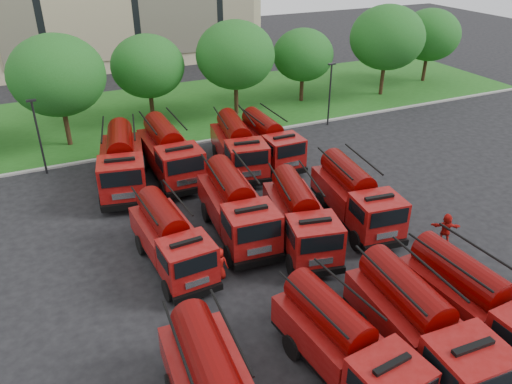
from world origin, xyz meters
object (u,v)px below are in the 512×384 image
fire_truck_4 (171,239)px  fire_truck_8 (122,162)px  fire_truck_2 (420,326)px  firefighter_4 (220,277)px  fire_truck_1 (344,345)px  firefighter_5 (443,241)px  fire_truck_6 (300,217)px  fire_truck_7 (355,196)px  fire_truck_10 (238,146)px  fire_truck_11 (269,141)px  fire_truck_5 (236,207)px  fire_truck_9 (169,152)px  fire_truck_3 (477,303)px

fire_truck_4 → fire_truck_8: (-0.42, 9.25, 0.23)m
fire_truck_2 → firefighter_4: 9.38m
fire_truck_1 → fire_truck_2: fire_truck_2 is taller
fire_truck_2 → fire_truck_4: bearing=127.7°
fire_truck_4 → fire_truck_8: bearing=88.7°
fire_truck_8 → firefighter_4: fire_truck_8 is taller
fire_truck_8 → firefighter_5: bearing=-32.6°
fire_truck_6 → fire_truck_7: (3.81, 0.61, 0.03)m
fire_truck_4 → fire_truck_10: fire_truck_10 is taller
fire_truck_7 → fire_truck_10: bearing=116.3°
fire_truck_1 → fire_truck_7: (6.61, 8.92, 0.10)m
fire_truck_10 → fire_truck_11: size_ratio=1.10×
fire_truck_8 → firefighter_4: bearing=-68.1°
fire_truck_5 → fire_truck_6: 3.39m
fire_truck_5 → fire_truck_9: 8.35m
fire_truck_3 → fire_truck_9: fire_truck_9 is taller
fire_truck_2 → fire_truck_7: bearing=71.9°
fire_truck_3 → firefighter_4: (-7.92, 7.70, -1.59)m
fire_truck_7 → firefighter_4: fire_truck_7 is taller
fire_truck_5 → firefighter_5: 11.07m
fire_truck_3 → fire_truck_1: bearing=173.5°
fire_truck_5 → fire_truck_11: bearing=58.7°
fire_truck_6 → fire_truck_1: bearing=-96.5°
firefighter_4 → firefighter_5: (11.78, -2.07, 0.00)m
fire_truck_3 → firefighter_5: 7.01m
fire_truck_5 → fire_truck_11: 9.56m
fire_truck_5 → fire_truck_4: bearing=-157.5°
fire_truck_7 → firefighter_5: bearing=-41.9°
fire_truck_6 → fire_truck_9: bearing=122.5°
fire_truck_1 → fire_truck_3: (5.94, -0.39, 0.09)m
fire_truck_6 → fire_truck_11: bearing=85.1°
fire_truck_3 → fire_truck_4: (-9.66, 9.60, -0.09)m
fire_truck_3 → fire_truck_4: fire_truck_3 is taller
fire_truck_1 → fire_truck_10: fire_truck_10 is taller
fire_truck_2 → fire_truck_11: fire_truck_2 is taller
fire_truck_4 → firefighter_5: 14.18m
fire_truck_6 → fire_truck_10: size_ratio=0.97×
fire_truck_3 → fire_truck_6: (-3.14, 8.70, -0.02)m
fire_truck_9 → fire_truck_10: size_ratio=1.01×
fire_truck_7 → fire_truck_2: bearing=-103.9°
fire_truck_10 → fire_truck_11: 2.38m
fire_truck_1 → fire_truck_10: bearing=73.2°
fire_truck_3 → firefighter_4: 11.15m
firefighter_4 → fire_truck_4: bearing=-6.1°
fire_truck_3 → firefighter_5: size_ratio=4.34×
fire_truck_3 → fire_truck_5: 12.27m
fire_truck_3 → fire_truck_6: fire_truck_3 is taller
fire_truck_7 → fire_truck_8: (-10.76, 9.55, 0.14)m
fire_truck_11 → fire_truck_9: bearing=175.3°
fire_truck_3 → firefighter_5: bearing=52.8°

